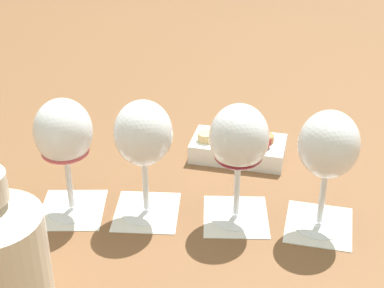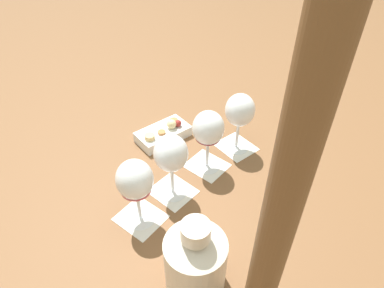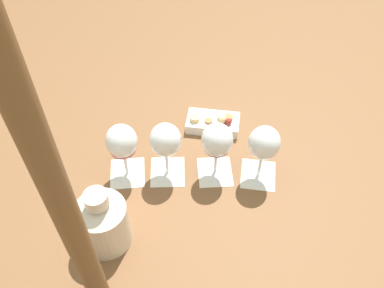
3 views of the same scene
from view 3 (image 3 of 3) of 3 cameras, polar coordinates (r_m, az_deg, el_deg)
name	(u,v)px [view 3 (image 3 of 3)]	position (r m, az deg, el deg)	size (l,w,h in m)	color
ground_plane	(191,173)	(1.12, -0.20, -4.06)	(8.00, 8.00, 0.00)	brown
tasting_card_0	(128,173)	(1.13, -9.03, -4.03)	(0.13, 0.13, 0.00)	silver
tasting_card_1	(168,172)	(1.12, -3.44, -3.90)	(0.13, 0.14, 0.00)	silver
tasting_card_2	(215,172)	(1.12, 3.24, -3.92)	(0.13, 0.13, 0.00)	silver
tasting_card_3	(258,175)	(1.13, 9.26, -4.26)	(0.14, 0.14, 0.00)	silver
wine_glass_0	(122,143)	(1.04, -9.81, 0.08)	(0.08, 0.08, 0.18)	white
wine_glass_1	(166,142)	(1.03, -3.74, 0.24)	(0.08, 0.08, 0.18)	white
wine_glass_2	(217,142)	(1.03, 3.52, 0.23)	(0.08, 0.08, 0.18)	white
wine_glass_3	(264,145)	(1.04, 10.06, -0.18)	(0.08, 0.08, 0.18)	white
ceramic_vase	(103,221)	(0.96, -12.41, -10.53)	(0.12, 0.12, 0.18)	beige
snack_dish	(213,123)	(1.22, 3.01, 3.02)	(0.17, 0.16, 0.06)	white
umbrella_pole	(60,200)	(0.66, -18.04, -7.47)	(0.05, 0.05, 0.72)	brown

